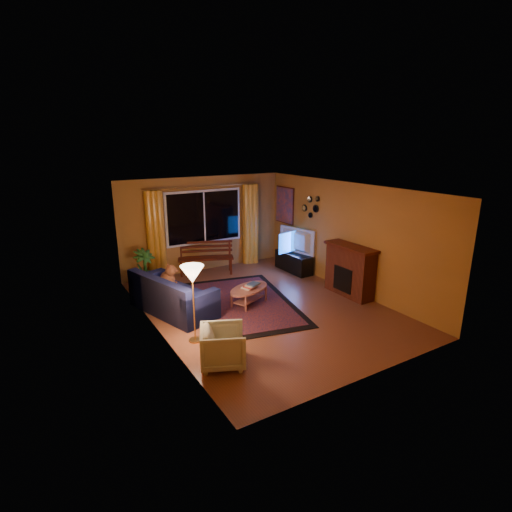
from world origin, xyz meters
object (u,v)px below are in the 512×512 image
floor_lamp (194,305)px  tv_console (294,262)px  sofa (173,294)px  bench (206,266)px  coffee_table (249,296)px  armchair (223,344)px

floor_lamp → tv_console: 4.43m
sofa → bench: bearing=33.4°
coffee_table → tv_console: size_ratio=0.88×
sofa → floor_lamp: 1.42m
floor_lamp → coffee_table: size_ratio=1.32×
coffee_table → bench: bearing=88.8°
sofa → floor_lamp: floor_lamp is taller
bench → sofa: size_ratio=0.73×
armchair → bench: bearing=3.5°
sofa → coffee_table: bearing=-34.1°
armchair → coffee_table: bearing=-15.4°
bench → floor_lamp: size_ratio=1.03×
floor_lamp → bench: bearing=62.9°
bench → tv_console: bearing=-3.5°
sofa → coffee_table: (1.52, -0.47, -0.21)m
sofa → armchair: sofa is taller
tv_console → bench: bearing=153.6°
sofa → floor_lamp: size_ratio=1.42×
armchair → coffee_table: (1.54, 1.86, -0.16)m
bench → floor_lamp: bearing=-95.2°
armchair → tv_console: armchair is taller
sofa → tv_console: bearing=-3.4°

